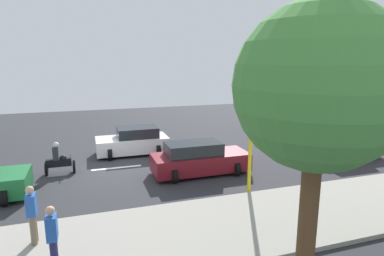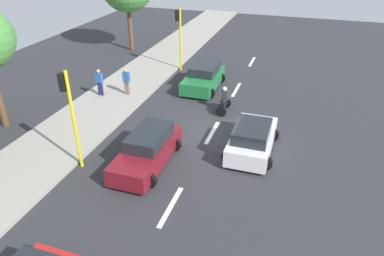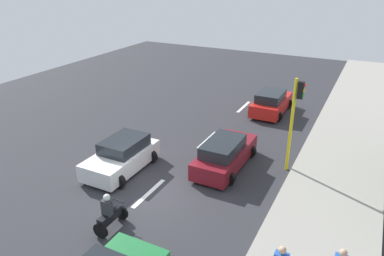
# 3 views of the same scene
# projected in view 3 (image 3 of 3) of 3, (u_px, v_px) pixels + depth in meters

# --- Properties ---
(ground_plane) EXTENTS (40.00, 60.00, 0.10)m
(ground_plane) POSITION_uv_depth(u_px,v_px,m) (149.00, 194.00, 15.76)
(ground_plane) COLOR #2D2D33
(sidewalk) EXTENTS (4.00, 60.00, 0.15)m
(sidewalk) POSITION_uv_depth(u_px,v_px,m) (318.00, 243.00, 12.79)
(sidewalk) COLOR #9E998E
(sidewalk) RESTS_ON ground
(lane_stripe_mid) EXTENTS (0.20, 2.40, 0.01)m
(lane_stripe_mid) POSITION_uv_depth(u_px,v_px,m) (149.00, 193.00, 15.73)
(lane_stripe_mid) COLOR white
(lane_stripe_mid) RESTS_ON ground
(lane_stripe_south) EXTENTS (0.20, 2.40, 0.01)m
(lane_stripe_south) POSITION_uv_depth(u_px,v_px,m) (208.00, 140.00, 20.63)
(lane_stripe_south) COLOR white
(lane_stripe_south) RESTS_ON ground
(lane_stripe_far_south) EXTENTS (0.20, 2.40, 0.01)m
(lane_stripe_far_south) POSITION_uv_depth(u_px,v_px,m) (244.00, 107.00, 25.53)
(lane_stripe_far_south) COLOR white
(lane_stripe_far_south) RESTS_ON ground
(car_white) EXTENTS (2.28, 3.93, 1.52)m
(car_white) POSITION_uv_depth(u_px,v_px,m) (122.00, 156.00, 17.33)
(car_white) COLOR white
(car_white) RESTS_ON ground
(car_red) EXTENTS (2.24, 4.06, 1.52)m
(car_red) POSITION_uv_depth(u_px,v_px,m) (271.00, 103.00, 24.24)
(car_red) COLOR red
(car_red) RESTS_ON ground
(car_maroon) EXTENTS (2.15, 4.45, 1.52)m
(car_maroon) POSITION_uv_depth(u_px,v_px,m) (225.00, 154.00, 17.53)
(car_maroon) COLOR maroon
(car_maroon) RESTS_ON ground
(motorcycle) EXTENTS (0.60, 1.30, 1.53)m
(motorcycle) POSITION_uv_depth(u_px,v_px,m) (110.00, 214.00, 13.36)
(motorcycle) COLOR black
(motorcycle) RESTS_ON ground
(traffic_light_corner) EXTENTS (0.49, 0.24, 4.50)m
(traffic_light_corner) POSITION_uv_depth(u_px,v_px,m) (295.00, 113.00, 16.41)
(traffic_light_corner) COLOR yellow
(traffic_light_corner) RESTS_ON ground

